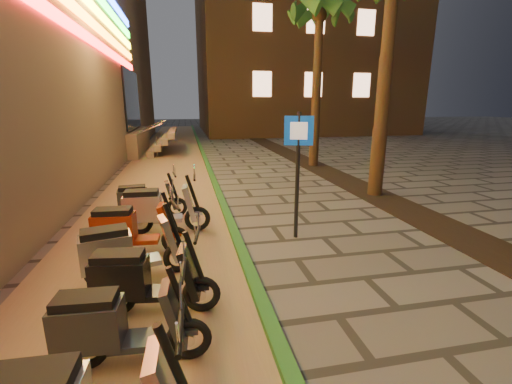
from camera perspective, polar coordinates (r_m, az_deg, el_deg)
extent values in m
cube|color=#8C7251|center=(12.14, -15.23, 1.65)|extent=(3.40, 60.00, 0.01)
cube|color=#266325|center=(12.13, -7.21, 2.26)|extent=(0.18, 60.00, 0.10)
cube|color=black|center=(9.07, 25.48, -3.54)|extent=(1.20, 40.00, 0.02)
cube|color=black|center=(20.01, -19.94, 14.25)|extent=(0.08, 5.00, 3.00)
cube|color=gray|center=(20.48, -25.13, 7.55)|extent=(5.00, 6.00, 1.20)
cube|color=gray|center=(20.05, -16.59, 6.90)|extent=(0.35, 5.00, 0.30)
cube|color=gray|center=(19.99, -15.64, 7.81)|extent=(0.35, 5.00, 0.30)
cube|color=gray|center=(19.94, -14.69, 8.72)|extent=(0.35, 5.00, 0.30)
cube|color=gray|center=(19.90, -13.73, 9.64)|extent=(0.35, 5.00, 0.30)
cylinder|color=silver|center=(18.00, -18.62, 9.47)|extent=(2.09, 0.06, 0.81)
cylinder|color=silver|center=(21.97, -17.44, 10.34)|extent=(2.09, 0.06, 0.81)
cube|color=#F5B587|center=(26.47, 1.04, 17.54)|extent=(1.40, 0.06, 1.80)
cube|color=#F5B587|center=(27.63, 9.54, 17.23)|extent=(1.40, 0.06, 1.80)
cube|color=#F5B587|center=(29.28, 17.19, 16.64)|extent=(1.40, 0.06, 1.80)
cube|color=#F5B587|center=(27.09, 1.09, 27.09)|extent=(1.40, 0.06, 1.80)
cube|color=#F5B587|center=(28.21, 9.97, 26.39)|extent=(1.40, 0.06, 1.80)
cube|color=#F5B587|center=(29.84, 17.90, 25.28)|extent=(1.40, 0.06, 1.80)
cylinder|color=#472D19|center=(10.34, 20.46, 15.02)|extent=(0.40, 0.40, 5.70)
cylinder|color=#472D19|center=(14.84, 10.01, 15.75)|extent=(0.40, 0.40, 5.95)
sphere|color=#472D19|center=(15.21, 10.55, 27.01)|extent=(0.56, 0.56, 0.56)
cone|color=#254B17|center=(15.65, 14.06, 28.19)|extent=(0.60, 1.93, 1.52)
cone|color=#254B17|center=(16.08, 12.32, 27.90)|extent=(1.70, 1.86, 1.52)
cone|color=#254B17|center=(16.16, 9.91, 27.93)|extent=(2.00, 0.93, 1.52)
cone|color=#254B17|center=(15.87, 7.78, 28.26)|extent=(1.97, 1.48, 1.52)
cone|color=#254B17|center=(15.32, 6.87, 28.79)|extent=(1.22, 2.02, 1.52)
cylinder|color=black|center=(6.63, 6.90, 2.46)|extent=(0.08, 0.08, 2.46)
cube|color=#0D44AA|center=(6.48, 7.15, 10.10)|extent=(0.53, 0.18, 0.54)
cube|color=white|center=(6.46, 7.15, 10.09)|extent=(0.31, 0.11, 0.31)
cube|color=black|center=(2.98, -34.20, -24.62)|extent=(0.63, 0.34, 0.12)
cylinder|color=black|center=(2.77, -13.28, -26.59)|extent=(0.28, 0.08, 0.74)
cylinder|color=black|center=(2.57, -12.53, -21.18)|extent=(0.06, 0.58, 0.04)
torus|color=black|center=(4.12, -26.72, -22.27)|extent=(0.48, 0.12, 0.48)
cylinder|color=silver|center=(4.12, -26.72, -22.27)|extent=(0.13, 0.10, 0.13)
torus|color=black|center=(3.92, -11.12, -22.89)|extent=(0.48, 0.12, 0.48)
cylinder|color=silver|center=(3.92, -11.12, -22.89)|extent=(0.13, 0.10, 0.13)
cube|color=#242629|center=(3.97, -19.32, -22.33)|extent=(0.52, 0.34, 0.07)
cube|color=#242629|center=(3.95, -26.11, -19.24)|extent=(0.66, 0.39, 0.46)
cube|color=black|center=(3.81, -26.57, -15.88)|extent=(0.59, 0.33, 0.11)
cube|color=#242629|center=(3.75, -13.43, -19.10)|extent=(0.27, 0.38, 0.64)
cylinder|color=black|center=(3.65, -12.56, -16.69)|extent=(0.25, 0.08, 0.68)
cylinder|color=black|center=(3.50, -12.07, -12.57)|extent=(0.07, 0.53, 0.04)
cube|color=#242629|center=(3.85, -11.21, -21.59)|extent=(0.21, 0.14, 0.05)
torus|color=black|center=(4.82, -22.24, -15.93)|extent=(0.50, 0.16, 0.49)
cylinder|color=silver|center=(4.82, -22.24, -15.93)|extent=(0.14, 0.11, 0.13)
torus|color=black|center=(4.61, -9.08, -16.44)|extent=(0.50, 0.16, 0.49)
cylinder|color=silver|center=(4.61, -9.08, -16.44)|extent=(0.14, 0.11, 0.13)
cube|color=black|center=(4.67, -15.97, -15.88)|extent=(0.56, 0.39, 0.08)
cube|color=black|center=(4.67, -21.67, -13.08)|extent=(0.70, 0.44, 0.47)
cube|color=black|center=(4.55, -21.99, -10.00)|extent=(0.62, 0.38, 0.11)
cube|color=black|center=(4.46, -10.99, -12.87)|extent=(0.30, 0.41, 0.67)
cylinder|color=black|center=(4.37, -10.23, -10.68)|extent=(0.27, 0.10, 0.70)
cylinder|color=black|center=(4.25, -9.78, -6.98)|extent=(0.11, 0.55, 0.04)
cube|color=black|center=(4.55, -9.14, -15.21)|extent=(0.22, 0.16, 0.06)
torus|color=black|center=(5.53, -24.19, -11.94)|extent=(0.53, 0.22, 0.52)
cylinder|color=silver|center=(5.53, -24.19, -11.94)|extent=(0.16, 0.13, 0.14)
torus|color=black|center=(5.62, -12.64, -10.48)|extent=(0.53, 0.22, 0.52)
cylinder|color=silver|center=(5.62, -12.64, -10.48)|extent=(0.16, 0.13, 0.14)
cube|color=#9D9EA4|center=(5.53, -18.48, -10.90)|extent=(0.61, 0.46, 0.08)
cube|color=#9D9EA4|center=(5.41, -23.66, -9.10)|extent=(0.77, 0.53, 0.50)
cube|color=black|center=(5.31, -23.98, -6.24)|extent=(0.68, 0.46, 0.12)
cube|color=#9D9EA4|center=(5.47, -14.26, -7.47)|extent=(0.35, 0.45, 0.70)
cylinder|color=black|center=(5.41, -13.67, -5.42)|extent=(0.28, 0.13, 0.74)
cylinder|color=black|center=(5.32, -13.35, -2.12)|extent=(0.18, 0.57, 0.04)
cube|color=#9D9EA4|center=(5.57, -12.70, -9.37)|extent=(0.25, 0.19, 0.06)
torus|color=black|center=(6.50, -22.96, -7.85)|extent=(0.51, 0.14, 0.51)
cylinder|color=silver|center=(6.50, -22.96, -7.85)|extent=(0.14, 0.11, 0.14)
torus|color=black|center=(6.29, -13.23, -7.81)|extent=(0.51, 0.14, 0.51)
cylinder|color=silver|center=(6.29, -13.23, -7.81)|extent=(0.14, 0.11, 0.14)
cube|color=maroon|center=(6.36, -18.29, -7.53)|extent=(0.56, 0.37, 0.08)
cube|color=maroon|center=(6.38, -22.53, -5.50)|extent=(0.71, 0.42, 0.49)
cube|color=black|center=(6.30, -22.78, -3.06)|extent=(0.63, 0.36, 0.12)
cube|color=maroon|center=(6.19, -14.67, -4.97)|extent=(0.29, 0.41, 0.69)
cylinder|color=black|center=(6.12, -14.15, -3.23)|extent=(0.27, 0.09, 0.72)
cylinder|color=black|center=(6.03, -13.87, -0.38)|extent=(0.09, 0.57, 0.04)
cube|color=maroon|center=(6.25, -13.29, -6.81)|extent=(0.23, 0.15, 0.06)
torus|color=black|center=(7.37, -18.83, -4.74)|extent=(0.54, 0.12, 0.54)
cylinder|color=silver|center=(7.37, -18.83, -4.74)|extent=(0.15, 0.11, 0.15)
torus|color=black|center=(7.27, -9.74, -4.41)|extent=(0.54, 0.12, 0.54)
cylinder|color=silver|center=(7.27, -9.74, -4.41)|extent=(0.15, 0.11, 0.15)
cube|color=silver|center=(7.29, -14.41, -4.28)|extent=(0.58, 0.37, 0.08)
cube|color=silver|center=(7.27, -18.37, -2.48)|extent=(0.74, 0.42, 0.52)
cube|color=black|center=(7.19, -18.56, -0.19)|extent=(0.65, 0.35, 0.12)
cube|color=silver|center=(7.17, -11.02, -1.79)|extent=(0.29, 0.42, 0.73)
cylinder|color=black|center=(7.11, -10.51, -0.16)|extent=(0.29, 0.08, 0.77)
cylinder|color=black|center=(7.04, -10.21, 2.47)|extent=(0.06, 0.60, 0.05)
cube|color=silver|center=(7.23, -9.78, -3.47)|extent=(0.23, 0.15, 0.06)
torus|color=black|center=(8.24, -20.14, -3.07)|extent=(0.49, 0.15, 0.48)
cylinder|color=silver|center=(8.24, -20.14, -3.07)|extent=(0.14, 0.11, 0.13)
torus|color=black|center=(8.26, -13.01, -2.49)|extent=(0.49, 0.15, 0.48)
cylinder|color=silver|center=(8.26, -13.01, -2.49)|extent=(0.14, 0.11, 0.13)
cube|color=#242729|center=(8.22, -16.65, -2.55)|extent=(0.54, 0.37, 0.07)
cube|color=#242729|center=(8.16, -19.79, -1.24)|extent=(0.68, 0.42, 0.46)
cube|color=black|center=(8.10, -19.95, 0.57)|extent=(0.60, 0.36, 0.11)
cube|color=#242729|center=(8.16, -14.03, -0.47)|extent=(0.29, 0.39, 0.65)
cylinder|color=black|center=(8.12, -13.65, 0.82)|extent=(0.26, 0.09, 0.68)
cylinder|color=black|center=(8.07, -13.45, 2.87)|extent=(0.10, 0.53, 0.04)
cube|color=#242729|center=(8.23, -13.05, -1.76)|extent=(0.22, 0.15, 0.06)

